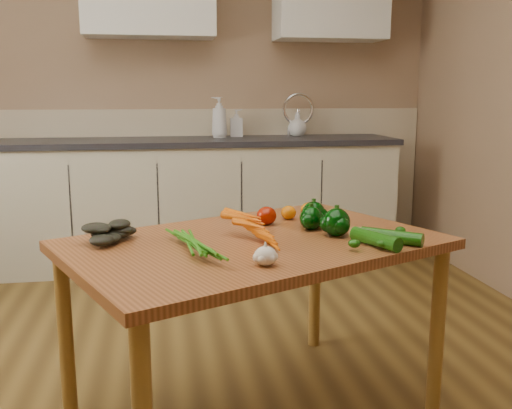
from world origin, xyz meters
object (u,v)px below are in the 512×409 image
object	(u,v)px
table	(254,260)
garlic_bulb	(265,256)
carrot_bunch	(235,235)
soap_bottle_b	(236,123)
tomato_b	(289,213)
zucchini_b	(376,239)
tomato_c	(309,210)
leafy_greens	(111,229)
soap_bottle_a	(219,117)
tomato_a	(267,216)
pepper_b	(314,214)
pepper_c	(336,222)
zucchini_a	(391,236)
pepper_a	(311,218)
soap_bottle_c	(297,124)

from	to	relation	value
table	garlic_bulb	xyz separation A→B (m)	(-0.02, -0.31, 0.11)
carrot_bunch	soap_bottle_b	bearing A→B (deg)	57.90
tomato_b	zucchini_b	size ratio (longest dim) A/B	0.31
tomato_b	tomato_c	world-z (taller)	tomato_c
soap_bottle_b	leafy_greens	world-z (taller)	soap_bottle_b
soap_bottle_a	soap_bottle_b	distance (m)	0.17
garlic_bulb	zucchini_b	size ratio (longest dim) A/B	0.35
soap_bottle_b	garlic_bulb	distance (m)	2.60
table	zucchini_b	size ratio (longest dim) A/B	7.52
tomato_b	carrot_bunch	bearing A→B (deg)	-127.49
table	leafy_greens	bearing A→B (deg)	148.46
carrot_bunch	zucchini_b	bearing A→B (deg)	-37.66
table	soap_bottle_b	size ratio (longest dim) A/B	7.58
carrot_bunch	tomato_c	world-z (taller)	tomato_c
carrot_bunch	tomato_a	bearing A→B (deg)	34.89
tomato_c	garlic_bulb	bearing A→B (deg)	-116.04
garlic_bulb	pepper_b	xyz separation A→B (m)	(0.29, 0.50, 0.02)
pepper_b	tomato_a	xyz separation A→B (m)	(-0.18, 0.05, -0.01)
garlic_bulb	pepper_c	distance (m)	0.46
table	pepper_c	distance (m)	0.34
soap_bottle_b	zucchini_a	distance (m)	2.41
tomato_c	zucchini_b	xyz separation A→B (m)	(0.11, -0.47, -0.01)
soap_bottle_b	zucchini_a	xyz separation A→B (m)	(0.23, -2.38, -0.28)
tomato_a	tomato_b	bearing A→B (deg)	36.74
pepper_a	tomato_a	xyz separation A→B (m)	(-0.15, 0.11, -0.01)
tomato_b	pepper_a	bearing A→B (deg)	-76.81
garlic_bulb	tomato_b	world-z (taller)	garlic_bulb
soap_bottle_a	soap_bottle_c	distance (m)	0.60
pepper_c	pepper_b	bearing A→B (deg)	102.38
table	pepper_c	world-z (taller)	pepper_c
leafy_greens	tomato_c	bearing A→B (deg)	17.24
zucchini_b	tomato_c	bearing A→B (deg)	102.98
zucchini_a	soap_bottle_b	bearing A→B (deg)	95.44
soap_bottle_c	carrot_bunch	xyz separation A→B (m)	(-0.78, -2.28, -0.26)
soap_bottle_b	soap_bottle_c	distance (m)	0.46
pepper_a	tomato_b	world-z (taller)	pepper_a
tomato_a	zucchini_a	distance (m)	0.52
soap_bottle_a	tomato_c	distance (m)	1.89
tomato_a	pepper_a	bearing A→B (deg)	-35.40
pepper_b	tomato_a	world-z (taller)	pepper_b
pepper_b	tomato_c	size ratio (longest dim) A/B	1.26
carrot_bunch	leafy_greens	size ratio (longest dim) A/B	1.30
soap_bottle_c	zucchini_b	bearing A→B (deg)	124.53
zucchini_a	garlic_bulb	bearing A→B (deg)	-159.13
tomato_a	pepper_b	bearing A→B (deg)	-14.51
soap_bottle_a	pepper_a	bearing A→B (deg)	19.84
pepper_c	tomato_a	size ratio (longest dim) A/B	1.27
garlic_bulb	pepper_a	size ratio (longest dim) A/B	0.78
soap_bottle_a	pepper_c	world-z (taller)	soap_bottle_a
garlic_bulb	tomato_a	distance (m)	0.55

